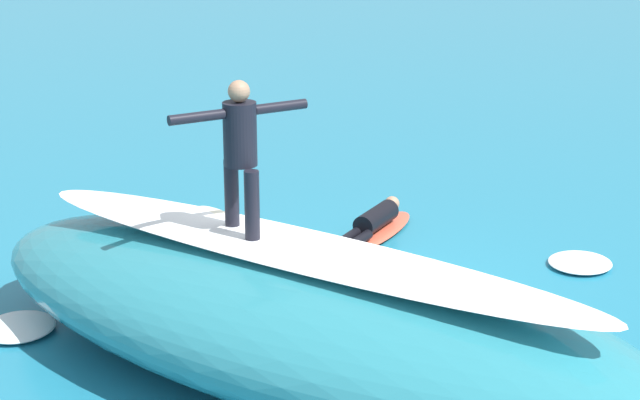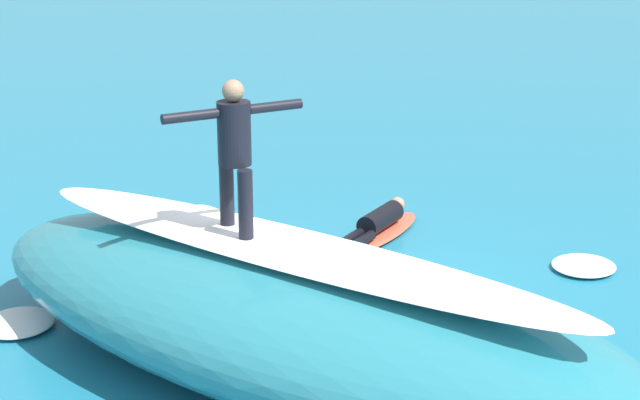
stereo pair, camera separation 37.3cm
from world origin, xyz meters
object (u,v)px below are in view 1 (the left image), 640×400
at_px(surfboard_riding, 243,235).
at_px(surfer_riding, 240,145).
at_px(surfer_paddling, 372,222).
at_px(surfboard_paddling, 376,232).

height_order(surfboard_riding, surfer_riding, surfer_riding).
bearing_deg(surfer_paddling, surfboard_paddling, 0.00).
bearing_deg(surfboard_paddling, surfboard_riding, -174.36).
distance_m(surfer_riding, surfboard_paddling, 4.74).
bearing_deg(surfer_riding, surfboard_riding, 156.97).
distance_m(surfboard_paddling, surfer_paddling, 0.23).
height_order(surfboard_riding, surfer_paddling, surfboard_riding).
xyz_separation_m(surfer_riding, surfer_paddling, (-0.21, -4.00, -2.11)).
distance_m(surfboard_riding, surfer_paddling, 4.17).
xyz_separation_m(surfboard_riding, surfer_paddling, (-0.21, -4.00, -1.15)).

